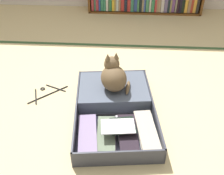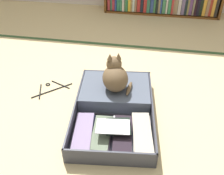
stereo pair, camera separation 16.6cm
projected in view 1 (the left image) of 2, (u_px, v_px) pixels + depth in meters
The scene contains 5 objects.
ground_plane at pixel (109, 113), 1.99m from camera, with size 10.00×10.00×0.00m, color #CDB684.
tatami_border at pixel (117, 45), 2.90m from camera, with size 4.80×0.05×0.00m.
open_suitcase at pixel (115, 104), 1.99m from camera, with size 0.68×0.96×0.13m.
black_cat at pixel (113, 76), 1.98m from camera, with size 0.27×0.29×0.29m.
clothes_hanger at pixel (46, 92), 2.19m from camera, with size 0.28×0.27×0.01m.
Camera 1 is at (0.12, -1.48, 1.35)m, focal length 41.00 mm.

